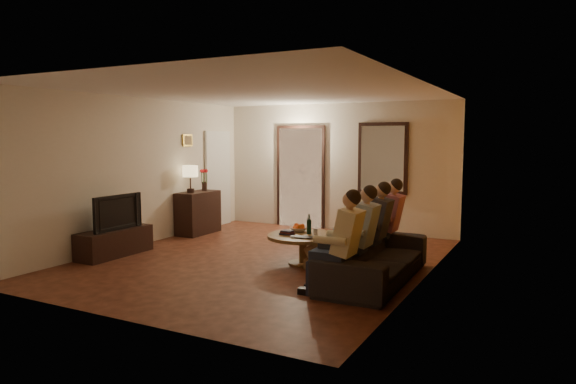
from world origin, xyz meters
The scene contains 33 objects.
floor centered at (0.00, 0.00, 0.00)m, with size 5.00×6.00×0.01m, color #3C1910.
ceiling centered at (0.00, 0.00, 2.60)m, with size 5.00×6.00×0.01m, color white.
back_wall centered at (0.00, 3.00, 1.30)m, with size 5.00×0.02×2.60m, color beige.
front_wall centered at (0.00, -3.00, 1.30)m, with size 5.00×0.02×2.60m, color beige.
left_wall centered at (-2.50, 0.00, 1.30)m, with size 0.02×6.00×2.60m, color beige.
right_wall centered at (2.50, 0.00, 1.30)m, with size 0.02×6.00×2.60m, color beige.
orange_accent centered at (2.49, 0.00, 1.30)m, with size 0.01×6.00×2.60m, color orange.
kitchen_doorway centered at (-0.80, 2.98, 1.05)m, with size 1.00×0.06×2.10m, color #FFE0A5.
door_trim centered at (-0.80, 2.97, 1.05)m, with size 1.12×0.04×2.22m, color black.
fridge_glimpse centered at (-0.55, 2.98, 0.90)m, with size 0.45×0.03×1.70m, color silver.
mirror_frame centered at (1.00, 2.96, 1.50)m, with size 1.00×0.05×1.40m, color black.
mirror_glass centered at (1.00, 2.93, 1.50)m, with size 0.86×0.02×1.26m, color white.
white_door centered at (-2.46, 2.30, 1.02)m, with size 0.06×0.85×2.04m, color white.
framed_art centered at (-2.47, 1.30, 1.85)m, with size 0.03×0.28×0.24m, color #B28C33.
art_canvas centered at (-2.46, 1.30, 1.85)m, with size 0.01×0.22×0.18m, color brown.
dresser centered at (-2.25, 1.31, 0.42)m, with size 0.45×0.94×0.84m, color black.
table_lamp centered at (-2.25, 1.09, 1.11)m, with size 0.30×0.30×0.54m, color beige, non-canonical shape.
flower_vase centered at (-2.25, 1.53, 1.06)m, with size 0.14×0.14×0.44m, color red, non-canonical shape.
tv_stand centered at (-2.25, -0.87, 0.22)m, with size 0.45×1.29×0.43m, color black.
tv centered at (-2.25, -0.87, 0.71)m, with size 0.13×0.98×0.56m, color black.
sofa centered at (1.93, -0.33, 0.34)m, with size 0.90×2.30×0.67m, color black.
person_a centered at (1.83, -1.23, 0.60)m, with size 0.60×0.40×1.20m, color tan, non-canonical shape.
person_b centered at (1.83, -0.63, 0.60)m, with size 0.60×0.40×1.20m, color tan, non-canonical shape.
person_c centered at (1.83, -0.03, 0.60)m, with size 0.60×0.40×1.20m, color tan, non-canonical shape.
person_d centered at (1.83, 0.57, 0.60)m, with size 0.60×0.40×1.20m, color tan, non-canonical shape.
dog centered at (1.06, -0.11, 0.28)m, with size 0.56×0.24×0.56m, color tan, non-canonical shape.
coffee_table centered at (0.70, 0.03, 0.23)m, with size 1.07×1.07×0.45m, color brown.
bowl centered at (0.52, 0.25, 0.48)m, with size 0.26×0.26×0.06m, color white.
oranges centered at (0.52, 0.25, 0.55)m, with size 0.20×0.20×0.08m, color #FF5C15, non-canonical shape.
wine_bottle centered at (0.75, 0.13, 0.60)m, with size 0.07×0.07×0.31m, color black, non-canonical shape.
wine_glass centered at (0.88, 0.08, 0.50)m, with size 0.06×0.06×0.10m, color silver.
book_stack centered at (0.48, -0.07, 0.48)m, with size 0.20×0.15×0.07m, color black, non-canonical shape.
laptop centered at (0.80, -0.25, 0.46)m, with size 0.33×0.21×0.03m, color black.
Camera 1 is at (4.02, -6.79, 1.89)m, focal length 32.00 mm.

